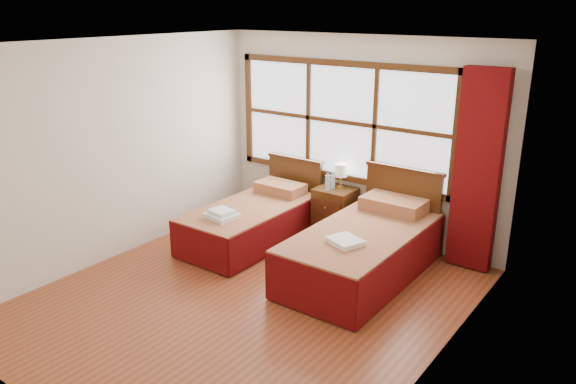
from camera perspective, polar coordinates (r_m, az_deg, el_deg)
The scene contains 15 objects.
floor at distance 6.03m, azimuth -4.04°, elevation -10.70°, with size 4.50×4.50×0.00m, color brown.
ceiling at distance 5.28m, azimuth -4.69°, elevation 14.76°, with size 4.50×4.50×0.00m, color white.
wall_back at distance 7.31m, azimuth 7.19°, elevation 5.42°, with size 4.00×4.00×0.00m, color silver.
wall_left at distance 6.94m, azimuth -17.06°, elevation 4.03°, with size 4.50×4.50×0.00m, color silver.
wall_right at distance 4.55m, azimuth 15.28°, elevation -3.32°, with size 4.50×4.50×0.00m, color silver.
window at distance 7.36m, azimuth 5.40°, elevation 7.16°, with size 3.16×0.06×1.56m.
curtain at distance 6.61m, azimuth 18.70°, elevation 2.00°, with size 0.50×0.16×2.30m, color #660A0B.
bed_left at distance 7.28m, azimuth -3.61°, elevation -2.90°, with size 0.96×1.98×0.93m.
bed_right at distance 6.42m, azimuth 7.77°, elevation -5.72°, with size 1.09×2.11×1.06m.
nightstand at distance 7.46m, azimuth 4.78°, elevation -2.04°, with size 0.49×0.48×0.65m.
towels_left at distance 6.80m, azimuth -6.75°, elevation -2.27°, with size 0.39×0.36×0.11m.
towels_right at distance 5.91m, azimuth 5.83°, elevation -4.99°, with size 0.42×0.39×0.05m.
lamp at distance 7.33m, azimuth 5.40°, elevation 2.15°, with size 0.17×0.17×0.32m.
bottle_near at distance 7.26m, azimuth 4.04°, elevation 0.96°, with size 0.06×0.06×0.22m.
bottle_far at distance 7.32m, azimuth 4.59°, elevation 1.08°, with size 0.06×0.06×0.22m.
Camera 1 is at (3.44, -3.99, 2.94)m, focal length 35.00 mm.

